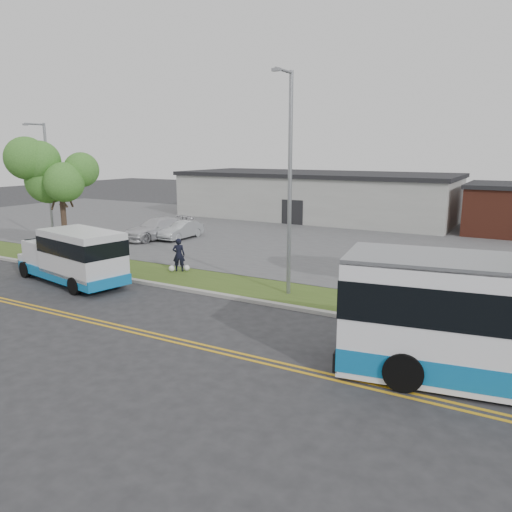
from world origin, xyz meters
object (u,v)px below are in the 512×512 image
Objects in this scene: streetlight_near at (289,178)px; shuttle_bus at (75,255)px; tree_west at (60,172)px; parked_car_b at (158,229)px; parked_car_a at (181,230)px; pedestrian at (179,255)px; streetlight_far at (47,180)px.

streetlight_near is 11.05m from shuttle_bus.
tree_west is 8.65m from parked_car_b.
parked_car_b reaches higher than parked_car_a.
pedestrian is at bearing 3.36° from tree_west.
parked_car_a is (-12.89, 8.83, -4.49)m from streetlight_near.
streetlight_near reaches higher than pedestrian.
shuttle_bus is at bearing -76.24° from parked_car_a.
tree_west is at bearing -27.26° from pedestrian.
tree_west is at bearing 155.30° from shuttle_bus.
parked_car_a is (-3.03, 12.08, -0.69)m from shuttle_bus.
shuttle_bus is at bearing -35.83° from tree_west.
parked_car_b is (-14.27, 7.96, -4.38)m from streetlight_near.
tree_west reaches higher than pedestrian.
parked_car_b is at bearing 48.07° from streetlight_far.
parked_car_b is at bearing -74.01° from pedestrian.
parked_car_b is at bearing -147.89° from parked_car_a.
streetlight_near reaches higher than parked_car_b.
pedestrian is at bearing -8.14° from streetlight_far.
shuttle_bus is 1.86× the size of parked_car_a.
streetlight_far is at bearing 158.17° from shuttle_bus.
tree_west is 9.67m from parked_car_a.
tree_west is 1.33× the size of parked_car_b.
streetlight_far reaches higher than tree_west.
streetlight_near is at bearing 29.36° from shuttle_bus.
pedestrian is at bearing 172.11° from streetlight_near.
streetlight_near reaches higher than parked_car_a.
shuttle_bus is at bearing -161.77° from streetlight_near.
streetlight_far is at bearing -115.70° from parked_car_b.
shuttle_bus reaches higher than pedestrian.
streetlight_near is at bearing -34.78° from parked_car_a.
shuttle_bus is 4.10× the size of pedestrian.
streetlight_far is at bearing 171.95° from streetlight_near.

